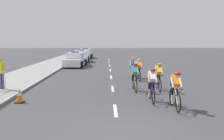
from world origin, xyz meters
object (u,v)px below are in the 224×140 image
(cyclist_fourth, at_px, (158,76))
(police_car_second, at_px, (81,57))
(cyclist_second, at_px, (152,84))
(traffic_cone_near, at_px, (20,96))
(cyclist_third, at_px, (135,77))
(police_car_nearest, at_px, (75,60))
(police_car_third, at_px, (85,54))
(cyclist_fifth, at_px, (138,69))
(spectator_closest, at_px, (1,71))
(cyclist_sixth, at_px, (133,67))
(cyclist_lead, at_px, (175,89))

(cyclist_fourth, height_order, police_car_second, police_car_second)
(cyclist_second, bearing_deg, traffic_cone_near, -179.59)
(cyclist_third, relative_size, police_car_nearest, 0.38)
(police_car_third, bearing_deg, police_car_second, -89.99)
(traffic_cone_near, bearing_deg, cyclist_fifth, 41.59)
(cyclist_fourth, height_order, spectator_closest, spectator_closest)
(police_car_nearest, relative_size, police_car_second, 1.00)
(cyclist_fourth, bearing_deg, cyclist_third, -177.48)
(cyclist_second, relative_size, cyclist_fourth, 1.00)
(cyclist_second, relative_size, police_car_second, 0.38)
(cyclist_fifth, height_order, police_car_second, police_car_second)
(cyclist_fifth, relative_size, police_car_third, 0.39)
(police_car_nearest, relative_size, police_car_third, 1.02)
(cyclist_sixth, bearing_deg, spectator_closest, -151.29)
(police_car_third, bearing_deg, cyclist_second, -78.09)
(traffic_cone_near, height_order, spectator_closest, spectator_closest)
(cyclist_second, distance_m, police_car_nearest, 14.88)
(cyclist_fourth, distance_m, police_car_second, 18.10)
(cyclist_lead, xyz_separation_m, police_car_second, (-6.02, 20.35, -0.11))
(cyclist_third, height_order, police_car_second, police_car_second)
(cyclist_fifth, distance_m, traffic_cone_near, 8.01)
(police_car_second, xyz_separation_m, traffic_cone_near, (-0.52, -19.30, -0.37))
(cyclist_third, xyz_separation_m, cyclist_fourth, (1.30, 0.06, 0.00))
(police_car_nearest, distance_m, traffic_cone_near, 13.95)
(cyclist_second, xyz_separation_m, spectator_closest, (-7.67, 2.29, 0.30))
(police_car_second, relative_size, traffic_cone_near, 7.06)
(cyclist_sixth, bearing_deg, cyclist_third, -95.48)
(cyclist_lead, relative_size, police_car_third, 0.39)
(cyclist_fourth, bearing_deg, cyclist_second, -109.95)
(cyclist_lead, distance_m, police_car_nearest, 16.15)
(cyclist_sixth, bearing_deg, police_car_second, 112.19)
(cyclist_fifth, height_order, police_car_nearest, police_car_nearest)
(spectator_closest, bearing_deg, cyclist_second, -16.63)
(cyclist_fourth, xyz_separation_m, police_car_third, (-6.12, 22.96, -0.11))
(cyclist_third, relative_size, spectator_closest, 1.03)
(cyclist_second, xyz_separation_m, police_car_nearest, (-5.31, 13.90, -0.11))
(cyclist_sixth, distance_m, spectator_closest, 8.65)
(cyclist_sixth, height_order, traffic_cone_near, cyclist_sixth)
(cyclist_sixth, bearing_deg, police_car_third, 105.59)
(police_car_third, bearing_deg, police_car_nearest, -90.00)
(cyclist_fourth, distance_m, spectator_closest, 8.48)
(cyclist_third, height_order, cyclist_sixth, same)
(cyclist_lead, height_order, police_car_third, police_car_third)
(cyclist_lead, height_order, cyclist_third, same)
(cyclist_third, height_order, police_car_third, police_car_third)
(cyclist_third, distance_m, police_car_third, 23.51)
(cyclist_third, distance_m, police_car_second, 17.76)
(cyclist_sixth, distance_m, traffic_cone_near, 8.68)
(cyclist_fifth, bearing_deg, spectator_closest, -159.16)
(cyclist_third, bearing_deg, police_car_nearest, 112.33)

